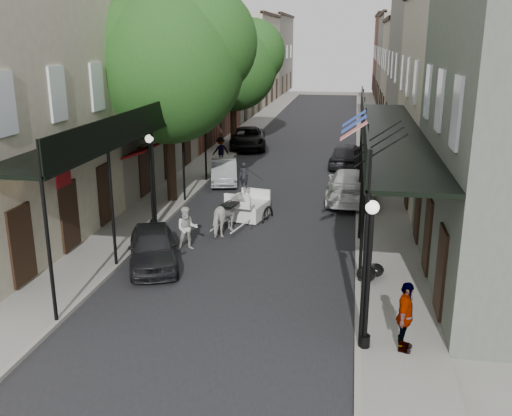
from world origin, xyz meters
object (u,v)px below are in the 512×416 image
at_px(tree_far, 239,62).
at_px(car_left_near, 153,247).
at_px(horse, 229,215).
at_px(carriage, 252,194).
at_px(car_right_far, 347,155).
at_px(pedestrian_sidewalk_right, 405,317).
at_px(lamppost_right_far, 362,136).
at_px(tree_near, 177,59).
at_px(car_left_far, 248,138).
at_px(car_left_mid, 224,172).
at_px(lamppost_left, 151,180).
at_px(car_right_near, 351,185).
at_px(pedestrian_walking, 187,229).
at_px(pedestrian_sidewalk_left, 221,150).
at_px(lamppost_right_near, 368,273).

xyz_separation_m(tree_far, car_left_near, (1.41, -21.80, -5.18)).
relative_size(horse, carriage, 0.71).
bearing_deg(car_right_far, pedestrian_sidewalk_right, 102.24).
xyz_separation_m(lamppost_right_far, carriage, (-4.62, -9.65, -1.05)).
relative_size(tree_near, car_right_far, 2.23).
bearing_deg(car_left_near, horse, 42.74).
xyz_separation_m(carriage, car_left_far, (-3.08, 15.65, -0.27)).
distance_m(lamppost_right_far, car_right_far, 1.84).
relative_size(horse, car_left_mid, 0.49).
bearing_deg(horse, lamppost_right_far, -100.81).
bearing_deg(pedestrian_sidewalk_right, car_left_mid, 39.48).
xyz_separation_m(lamppost_left, car_right_near, (7.70, 5.62, -1.28)).
distance_m(lamppost_right_far, pedestrian_walking, 15.34).
xyz_separation_m(tree_near, pedestrian_sidewalk_left, (-0.00, 8.11, -5.57)).
relative_size(lamppost_left, pedestrian_sidewalk_right, 2.11).
distance_m(horse, pedestrian_walking, 2.25).
xyz_separation_m(lamppost_right_near, car_left_near, (-6.93, 4.37, -1.39)).
relative_size(pedestrian_sidewalk_right, car_right_far, 0.41).
relative_size(tree_far, car_right_far, 1.99).
bearing_deg(lamppost_right_far, tree_near, -136.69).
height_order(car_left_near, car_right_near, car_right_near).
xyz_separation_m(horse, pedestrian_walking, (-1.10, -1.96, 0.03)).
relative_size(tree_far, car_left_mid, 2.30).
xyz_separation_m(pedestrian_walking, car_left_near, (-0.71, -1.67, -0.14)).
xyz_separation_m(lamppost_left, car_left_far, (0.50, 18.00, -1.32)).
bearing_deg(carriage, tree_near, 165.89).
distance_m(lamppost_left, car_left_far, 18.06).
relative_size(lamppost_right_near, car_left_mid, 0.99).
bearing_deg(lamppost_right_far, car_left_far, 142.07).
xyz_separation_m(pedestrian_sidewalk_left, car_left_far, (0.60, 5.71, -0.19)).
bearing_deg(lamppost_right_far, car_left_mid, -150.68).
distance_m(carriage, pedestrian_walking, 4.60).
bearing_deg(lamppost_right_near, car_left_near, 147.74).
height_order(lamppost_right_near, lamppost_left, same).
distance_m(lamppost_right_near, horse, 9.59).
distance_m(lamppost_left, car_left_mid, 8.20).
xyz_separation_m(horse, car_left_mid, (-1.99, 8.00, -0.15)).
relative_size(horse, car_right_far, 0.42).
xyz_separation_m(lamppost_right_near, horse, (-5.13, 8.00, -1.28)).
bearing_deg(car_left_far, tree_near, -102.27).
xyz_separation_m(lamppost_left, pedestrian_walking, (1.97, -1.96, -1.25)).
relative_size(lamppost_right_near, lamppost_left, 1.00).
bearing_deg(car_right_far, carriage, 77.85).
xyz_separation_m(lamppost_left, pedestrian_sidewalk_right, (9.12, -8.00, -1.05)).
distance_m(lamppost_right_near, car_left_far, 27.15).
bearing_deg(carriage, pedestrian_sidewalk_left, 122.67).
distance_m(lamppost_right_far, car_right_near, 6.53).
bearing_deg(pedestrian_sidewalk_left, lamppost_right_far, 143.30).
relative_size(carriage, pedestrian_walking, 1.61).
distance_m(carriage, car_left_near, 6.41).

